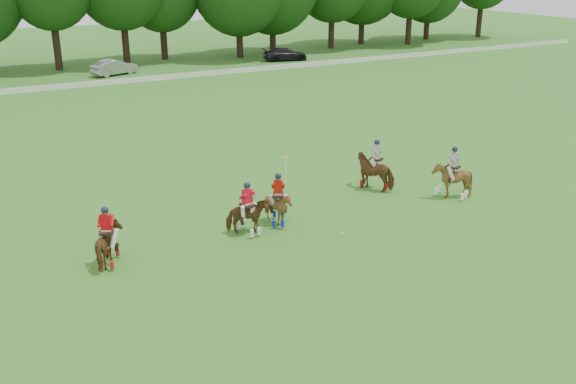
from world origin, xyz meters
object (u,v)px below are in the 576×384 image
polo_stripe_b (452,179)px  polo_ball (342,234)px  car_right (285,54)px  polo_red_a (108,244)px  polo_red_c (278,206)px  car_mid (114,67)px  polo_red_b (248,216)px  polo_stripe_a (376,171)px

polo_stripe_b → polo_ball: size_ratio=26.30×
car_right → polo_red_a: 47.63m
polo_red_a → polo_stripe_b: polo_stripe_b is taller
polo_red_a → polo_red_c: 6.94m
polo_stripe_b → polo_ball: (-6.61, -1.10, -0.81)m
car_mid → polo_stripe_b: bearing=167.9°
car_mid → polo_red_c: 38.20m
car_right → polo_ball: 44.77m
polo_red_a → polo_red_c: size_ratio=0.81×
polo_red_a → polo_red_c: polo_red_c is taller
polo_red_b → car_right: bearing=59.3°
car_mid → polo_red_c: polo_red_c is taller
car_mid → polo_red_a: polo_red_a is taller
car_mid → polo_stripe_a: size_ratio=1.82×
car_mid → polo_ball: size_ratio=47.82×
polo_red_b → polo_stripe_b: size_ratio=0.89×
car_right → polo_red_c: (-21.28, -38.05, 0.09)m
polo_stripe_a → polo_ball: size_ratio=26.21×
car_right → polo_red_a: (-28.21, -38.38, 0.10)m
car_right → polo_red_b: bearing=162.0°
car_right → polo_stripe_b: size_ratio=1.95×
polo_red_b → car_mid: bearing=82.7°
car_mid → polo_red_b: polo_red_b is taller
polo_red_b → polo_stripe_a: polo_stripe_a is taller
car_mid → polo_red_a: size_ratio=1.98×
polo_red_a → polo_red_b: polo_red_a is taller
polo_red_a → car_mid: bearing=74.9°
polo_stripe_a → polo_ball: polo_stripe_a is taller
car_mid → polo_stripe_a: bearing=164.8°
car_mid → polo_red_b: (-4.90, -38.32, 0.03)m
polo_red_c → polo_red_b: bearing=-169.7°
polo_red_b → polo_red_a: bearing=-179.4°
polo_stripe_a → polo_ball: (-4.32, -3.73, -0.81)m
car_right → polo_red_b: size_ratio=2.18×
polo_ball → polo_red_b: bearing=148.8°
polo_stripe_a → polo_stripe_b: (2.28, -2.63, 0.00)m
car_right → polo_stripe_a: bearing=170.0°
polo_red_b → polo_ball: 3.75m
polo_red_a → polo_stripe_b: (15.20, -0.76, 0.09)m
car_mid → polo_red_c: (-3.40, -38.05, 0.05)m
polo_red_c → polo_stripe_a: size_ratio=1.14×
polo_red_a → polo_ball: 8.82m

